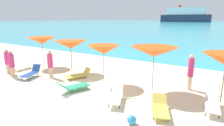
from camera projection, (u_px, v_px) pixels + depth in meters
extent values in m
cube|color=beige|center=(149.00, 61.00, 17.20)|extent=(50.00, 100.00, 0.30)
cylinder|color=#9E7F59|center=(43.00, 53.00, 14.46)|extent=(0.04, 0.04, 2.16)
cone|color=#EF5614|center=(42.00, 40.00, 14.24)|extent=(2.10, 2.10, 0.55)
sphere|color=#9E7F59|center=(42.00, 38.00, 14.21)|extent=(0.07, 0.07, 0.07)
cylinder|color=#9E7F59|center=(71.00, 58.00, 12.82)|extent=(0.06, 0.06, 2.08)
cone|color=#EF5614|center=(71.00, 45.00, 12.62)|extent=(2.14, 2.14, 0.53)
sphere|color=#9E7F59|center=(71.00, 42.00, 12.58)|extent=(0.07, 0.07, 0.07)
cylinder|color=#9E7F59|center=(104.00, 66.00, 10.63)|extent=(0.04, 0.04, 2.09)
cone|color=#EF5614|center=(104.00, 50.00, 10.42)|extent=(1.93, 1.93, 0.51)
sphere|color=#9E7F59|center=(104.00, 47.00, 10.39)|extent=(0.07, 0.07, 0.07)
cylinder|color=#9E7F59|center=(153.00, 71.00, 9.42)|extent=(0.04, 0.04, 2.19)
cone|color=#EF5614|center=(154.00, 52.00, 9.20)|extent=(2.42, 2.42, 0.50)
sphere|color=#9E7F59|center=(154.00, 49.00, 9.17)|extent=(0.07, 0.07, 0.07)
cylinder|color=#9E7F59|center=(223.00, 80.00, 8.21)|extent=(0.05, 0.05, 2.07)
cube|color=white|center=(115.00, 99.00, 8.16)|extent=(0.99, 1.36, 0.05)
cube|color=white|center=(118.00, 88.00, 8.90)|extent=(0.63, 0.58, 0.42)
cylinder|color=#333338|center=(109.00, 105.00, 7.84)|extent=(0.04, 0.04, 0.23)
cylinder|color=#333338|center=(119.00, 106.00, 7.77)|extent=(0.04, 0.04, 0.23)
cylinder|color=#333338|center=(112.00, 97.00, 8.68)|extent=(0.04, 0.04, 0.23)
cylinder|color=#333338|center=(122.00, 97.00, 8.61)|extent=(0.04, 0.04, 0.23)
cube|color=#1E478C|center=(30.00, 74.00, 11.71)|extent=(0.92, 1.31, 0.05)
cube|color=#1E478C|center=(36.00, 68.00, 12.35)|extent=(0.59, 0.47, 0.46)
cylinder|color=#333338|center=(22.00, 78.00, 11.43)|extent=(0.04, 0.04, 0.24)
cylinder|color=#333338|center=(29.00, 79.00, 11.33)|extent=(0.04, 0.04, 0.24)
cylinder|color=#333338|center=(31.00, 74.00, 12.22)|extent=(0.04, 0.04, 0.24)
cylinder|color=#333338|center=(37.00, 75.00, 12.13)|extent=(0.04, 0.04, 0.24)
cube|color=#268C66|center=(78.00, 86.00, 9.77)|extent=(0.98, 1.32, 0.05)
cube|color=#268C66|center=(62.00, 86.00, 9.24)|extent=(0.71, 0.64, 0.39)
cylinder|color=#333338|center=(86.00, 88.00, 9.81)|extent=(0.04, 0.04, 0.21)
cylinder|color=#333338|center=(82.00, 85.00, 10.22)|extent=(0.04, 0.04, 0.21)
cylinder|color=#333338|center=(72.00, 92.00, 9.32)|extent=(0.04, 0.04, 0.21)
cylinder|color=#333338|center=(67.00, 89.00, 9.73)|extent=(0.04, 0.04, 0.21)
cube|color=#D8BF4C|center=(160.00, 111.00, 7.18)|extent=(1.03, 1.34, 0.05)
cube|color=#D8BF4C|center=(159.00, 99.00, 7.89)|extent=(0.68, 0.58, 0.35)
cylinder|color=#333338|center=(154.00, 118.00, 6.89)|extent=(0.04, 0.04, 0.18)
cylinder|color=#333338|center=(168.00, 119.00, 6.80)|extent=(0.04, 0.04, 0.18)
cylinder|color=#333338|center=(153.00, 108.00, 7.69)|extent=(0.04, 0.04, 0.18)
cylinder|color=#333338|center=(166.00, 109.00, 7.61)|extent=(0.04, 0.04, 0.18)
cube|color=white|center=(212.00, 106.00, 7.41)|extent=(0.69, 1.34, 0.05)
cube|color=white|center=(212.00, 96.00, 8.11)|extent=(0.55, 0.48, 0.32)
cylinder|color=#333338|center=(206.00, 113.00, 7.17)|extent=(0.04, 0.04, 0.24)
cylinder|color=#333338|center=(219.00, 116.00, 6.99)|extent=(0.04, 0.04, 0.24)
cylinder|color=#333338|center=(205.00, 104.00, 7.96)|extent=(0.04, 0.04, 0.24)
cylinder|color=#333338|center=(217.00, 106.00, 7.78)|extent=(0.04, 0.04, 0.24)
cube|color=#D8BF4C|center=(76.00, 76.00, 11.68)|extent=(1.12, 1.40, 0.05)
cube|color=#D8BF4C|center=(87.00, 71.00, 12.01)|extent=(0.66, 0.51, 0.42)
cylinder|color=#333338|center=(69.00, 77.00, 11.73)|extent=(0.04, 0.04, 0.16)
cylinder|color=#333338|center=(72.00, 79.00, 11.28)|extent=(0.04, 0.04, 0.16)
cylinder|color=#333338|center=(82.00, 75.00, 12.17)|extent=(0.04, 0.04, 0.16)
cylinder|color=#333338|center=(85.00, 77.00, 11.72)|extent=(0.04, 0.04, 0.16)
cube|color=white|center=(22.00, 67.00, 13.68)|extent=(0.62, 1.24, 0.05)
cube|color=white|center=(31.00, 62.00, 14.32)|extent=(0.55, 0.47, 0.40)
cylinder|color=#333338|center=(15.00, 69.00, 13.50)|extent=(0.04, 0.04, 0.19)
cylinder|color=#333338|center=(19.00, 70.00, 13.27)|extent=(0.04, 0.04, 0.19)
cylinder|color=#333338|center=(25.00, 67.00, 14.21)|extent=(0.04, 0.04, 0.19)
cylinder|color=#333338|center=(29.00, 68.00, 13.99)|extent=(0.04, 0.04, 0.19)
cylinder|color=beige|center=(189.00, 83.00, 9.82)|extent=(0.22, 0.22, 0.72)
cylinder|color=#D83372|center=(191.00, 68.00, 9.63)|extent=(0.30, 0.30, 0.94)
sphere|color=beige|center=(192.00, 56.00, 9.50)|extent=(0.24, 0.24, 0.24)
cylinder|color=#DBAA84|center=(8.00, 69.00, 12.80)|extent=(0.26, 0.26, 0.63)
cylinder|color=#D83372|center=(7.00, 58.00, 12.63)|extent=(0.35, 0.35, 0.82)
sphere|color=#DBAA84|center=(6.00, 51.00, 12.51)|extent=(0.21, 0.21, 0.21)
cylinder|color=#DBAA84|center=(13.00, 72.00, 11.98)|extent=(0.25, 0.25, 0.65)
cylinder|color=#D83372|center=(11.00, 60.00, 11.81)|extent=(0.33, 0.33, 0.85)
sphere|color=#DBAA84|center=(10.00, 52.00, 11.69)|extent=(0.21, 0.21, 0.21)
cylinder|color=#DBAA84|center=(51.00, 72.00, 11.86)|extent=(0.25, 0.25, 0.66)
cylinder|color=#D83372|center=(50.00, 61.00, 11.69)|extent=(0.34, 0.34, 0.86)
sphere|color=#DBAA84|center=(49.00, 52.00, 11.57)|extent=(0.21, 0.21, 0.21)
sphere|color=#3399D8|center=(132.00, 120.00, 6.61)|extent=(0.33, 0.33, 0.33)
cube|color=#262D47|center=(185.00, 18.00, 215.73)|extent=(54.67, 9.83, 8.13)
cube|color=white|center=(185.00, 11.00, 213.88)|extent=(41.02, 7.95, 8.01)
cylinder|color=red|center=(180.00, 6.00, 216.37)|extent=(2.90, 2.90, 3.00)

